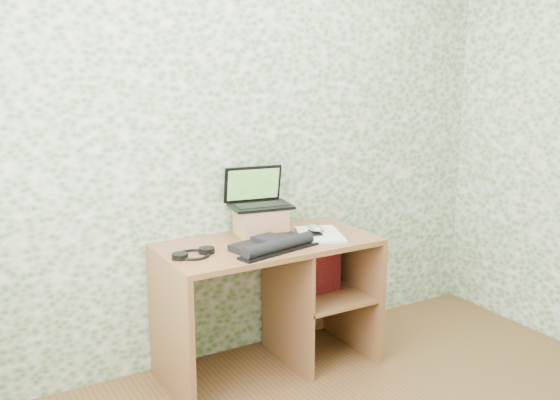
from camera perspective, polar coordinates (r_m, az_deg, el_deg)
wall_back at (r=3.60m, az=-3.54°, el=5.82°), size 3.50×0.00×3.50m
desk at (r=3.59m, az=-0.19°, el=-7.66°), size 1.20×0.60×0.75m
riser at (r=3.56m, az=-1.77°, el=-1.95°), size 0.30×0.26×0.16m
laptop at (r=3.56m, az=-2.07°, el=0.27°), size 0.37×0.29×0.23m
keyboard at (r=3.31m, az=-0.65°, el=-4.07°), size 0.50×0.34×0.07m
headphones at (r=3.22m, az=-7.92°, el=-4.91°), size 0.24×0.19×0.03m
notepad at (r=3.56m, az=3.66°, el=-3.15°), size 0.34×0.39×0.02m
mouse at (r=3.54m, az=3.24°, el=-2.78°), size 0.10×0.13×0.04m
pen at (r=3.66m, az=3.69°, el=-2.52°), size 0.06×0.15×0.01m
red_box at (r=3.67m, az=3.56°, el=-6.03°), size 0.28×0.12×0.32m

